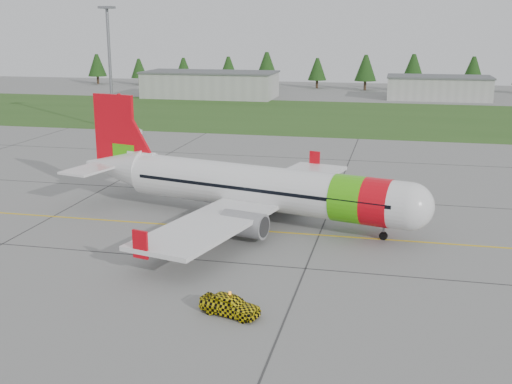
# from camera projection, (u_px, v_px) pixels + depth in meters

# --- Properties ---
(ground) EXTENTS (320.00, 320.00, 0.00)m
(ground) POSITION_uv_depth(u_px,v_px,m) (176.00, 258.00, 49.16)
(ground) COLOR gray
(ground) RESTS_ON ground
(aircraft) EXTENTS (34.95, 32.88, 10.77)m
(aircraft) POSITION_uv_depth(u_px,v_px,m) (255.00, 188.00, 57.93)
(aircraft) COLOR white
(aircraft) RESTS_ON ground
(follow_me_car) EXTENTS (1.72, 1.88, 3.91)m
(follow_me_car) POSITION_uv_depth(u_px,v_px,m) (230.00, 285.00, 39.08)
(follow_me_car) COLOR yellow
(follow_me_car) RESTS_ON ground
(service_van) EXTENTS (1.58, 1.51, 4.09)m
(service_van) POSITION_uv_depth(u_px,v_px,m) (132.00, 124.00, 102.00)
(service_van) COLOR silver
(service_van) RESTS_ON ground
(grass_strip) EXTENTS (320.00, 50.00, 0.03)m
(grass_strip) POSITION_uv_depth(u_px,v_px,m) (316.00, 116.00, 126.59)
(grass_strip) COLOR #30561E
(grass_strip) RESTS_ON ground
(taxi_guideline) EXTENTS (120.00, 0.25, 0.02)m
(taxi_guideline) POSITION_uv_depth(u_px,v_px,m) (207.00, 227.00, 56.71)
(taxi_guideline) COLOR gold
(taxi_guideline) RESTS_ON ground
(hangar_west) EXTENTS (32.00, 14.00, 6.00)m
(hangar_west) POSITION_uv_depth(u_px,v_px,m) (210.00, 85.00, 158.64)
(hangar_west) COLOR #A8A8A3
(hangar_west) RESTS_ON ground
(hangar_east) EXTENTS (24.00, 12.00, 5.20)m
(hangar_east) POSITION_uv_depth(u_px,v_px,m) (439.00, 88.00, 154.65)
(hangar_east) COLOR #A8A8A3
(hangar_east) RESTS_ON ground
(floodlight_mast) EXTENTS (0.50, 0.50, 20.00)m
(floodlight_mast) POSITION_uv_depth(u_px,v_px,m) (110.00, 70.00, 108.19)
(floodlight_mast) COLOR slate
(floodlight_mast) RESTS_ON ground
(treeline) EXTENTS (160.00, 8.00, 10.00)m
(treeline) POSITION_uv_depth(u_px,v_px,m) (342.00, 71.00, 178.22)
(treeline) COLOR #1C3F14
(treeline) RESTS_ON ground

